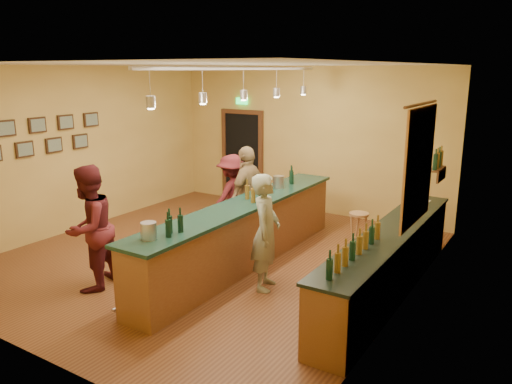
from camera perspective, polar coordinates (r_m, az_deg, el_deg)
The scene contains 18 objects.
floor at distance 8.66m, azimuth -4.89°, elevation -7.37°, with size 7.00×7.00×0.00m, color #592E19.
ceiling at distance 8.07m, azimuth -5.37°, elevation 14.32°, with size 6.50×7.00×0.02m, color silver.
wall_back at distance 11.16m, azimuth 5.84°, elevation 5.93°, with size 6.50×0.02×3.20m, color #B59244.
wall_front at distance 5.90m, azimuth -26.10°, elevation -2.60°, with size 6.50×0.02×3.20m, color #B59244.
wall_left at distance 10.48m, azimuth -19.48°, elevation 4.69°, with size 0.02×7.00×3.20m, color #B59244.
wall_right at distance 6.80m, azimuth 17.29°, elevation 0.24°, with size 0.02×7.00×3.20m, color #B59244.
doorway at distance 12.06m, azimuth -1.54°, elevation 4.30°, with size 1.15×0.09×2.48m.
tapestry at distance 7.13m, azimuth 18.13°, elevation 2.85°, with size 0.03×1.40×1.60m, color #A13120.
bottle_shelf at distance 8.62m, azimuth 20.15°, elevation 3.24°, with size 0.17×0.55×0.54m.
picture_grid at distance 9.96m, azimuth -22.86°, elevation 5.99°, with size 0.06×2.20×0.70m, color #382111, non-canonical shape.
back_counter at distance 7.36m, azimuth 14.92°, elevation -7.65°, with size 0.60×4.55×1.27m.
tasting_bar at distance 8.10m, azimuth -1.35°, elevation -4.28°, with size 0.73×5.10×1.38m.
pendant_track at distance 7.70m, azimuth -1.43°, elevation 12.78°, with size 0.11×4.60×0.50m.
bartender at distance 7.17m, azimuth 1.13°, elevation -4.61°, with size 0.62×0.41×1.71m, color gray.
customer_a at distance 7.54m, azimuth -18.53°, elevation -3.95°, with size 0.89×0.69×1.83m, color #59191E.
customer_b at distance 9.07m, azimuth -0.93°, elevation -0.35°, with size 1.05×0.44×1.80m, color #997A51.
customer_c at distance 9.48m, azimuth -2.73°, elevation -0.43°, with size 1.02×0.59×1.58m, color #59191E.
bar_stool at distance 8.89m, azimuth 11.65°, elevation -3.27°, with size 0.34×0.34×0.70m.
Camera 1 is at (4.90, -6.42, 3.13)m, focal length 35.00 mm.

